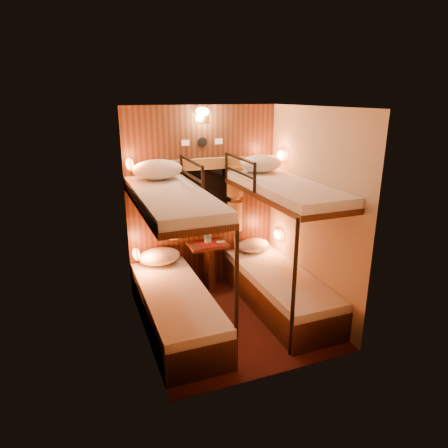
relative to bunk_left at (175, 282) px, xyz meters
name	(u,v)px	position (x,y,z in m)	size (l,w,h in m)	color
floor	(232,319)	(0.65, -0.07, -0.56)	(2.10, 2.10, 0.00)	#3D1610
ceiling	(233,107)	(0.65, -0.07, 1.84)	(2.10, 2.10, 0.00)	silver
wall_back	(202,199)	(0.65, 0.98, 0.64)	(2.40, 2.40, 0.00)	#C6B293
wall_front	(279,257)	(0.65, -1.12, 0.64)	(2.40, 2.40, 0.00)	#C6B293
wall_left	(140,233)	(-0.35, -0.07, 0.64)	(2.40, 2.40, 0.00)	#C6B293
wall_right	(312,213)	(1.65, -0.07, 0.64)	(2.40, 2.40, 0.00)	#C6B293
back_panel	(203,200)	(0.65, 0.97, 0.64)	(2.00, 0.03, 2.40)	black
bunk_left	(175,282)	(0.00, 0.00, 0.00)	(0.72, 1.90, 1.82)	black
bunk_right	(280,265)	(1.30, 0.00, 0.00)	(0.72, 1.90, 1.82)	black
window	(204,202)	(0.65, 0.94, 0.62)	(1.00, 0.12, 0.79)	black
curtains	(204,196)	(0.65, 0.90, 0.71)	(1.10, 0.22, 1.00)	olive
back_fixtures	(202,118)	(0.65, 0.93, 1.69)	(0.54, 0.09, 0.48)	black
reading_lamps	(211,203)	(0.65, 0.63, 0.68)	(2.00, 0.20, 1.25)	orange
table	(208,260)	(0.65, 0.78, -0.14)	(0.50, 0.34, 0.66)	#5F2915
bottle_left	(209,236)	(0.68, 0.82, 0.18)	(0.06, 0.06, 0.21)	#99BFE5
bottle_right	(207,235)	(0.64, 0.81, 0.20)	(0.07, 0.07, 0.25)	#99BFE5
sachet_a	(221,242)	(0.84, 0.77, 0.09)	(0.09, 0.07, 0.01)	silver
sachet_b	(220,242)	(0.81, 0.77, 0.09)	(0.08, 0.06, 0.01)	silver
pillow_lower_left	(159,256)	(0.00, 0.79, 0.00)	(0.53, 0.38, 0.21)	silver
pillow_lower_right	(253,245)	(1.30, 0.75, -0.01)	(0.45, 0.32, 0.18)	silver
pillow_upper_left	(158,169)	(0.00, 0.62, 1.14)	(0.57, 0.41, 0.23)	silver
pillow_upper_right	(261,163)	(1.30, 0.60, 1.14)	(0.56, 0.40, 0.22)	silver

